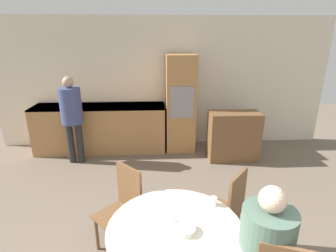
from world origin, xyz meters
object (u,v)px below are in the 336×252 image
object	(u,v)px
oven_unit	(180,104)
chair_far_right	(228,207)
sideboard	(233,136)
chair_far_left	(123,205)
cup	(213,201)
dining_table	(175,249)
person_standing	(72,112)
bowl_near	(185,229)

from	to	relation	value
oven_unit	chair_far_right	world-z (taller)	oven_unit
sideboard	chair_far_left	world-z (taller)	chair_far_left
oven_unit	chair_far_left	distance (m)	2.81
chair_far_left	cup	bearing A→B (deg)	22.67
dining_table	person_standing	distance (m)	3.22
dining_table	chair_far_right	size ratio (longest dim) A/B	1.19
oven_unit	person_standing	xyz separation A→B (m)	(-1.96, -0.53, 0.02)
chair_far_right	cup	size ratio (longest dim) A/B	12.02
sideboard	chair_far_right	bearing A→B (deg)	-107.87
oven_unit	chair_far_left	world-z (taller)	oven_unit
oven_unit	chair_far_left	xyz separation A→B (m)	(-0.86, -2.64, -0.43)
chair_far_left	cup	world-z (taller)	chair_far_left
chair_far_left	cup	xyz separation A→B (m)	(0.87, -0.37, 0.27)
dining_table	sideboard	bearing A→B (deg)	64.58
oven_unit	bowl_near	distance (m)	3.37
chair_far_right	person_standing	size ratio (longest dim) A/B	0.59
cup	bowl_near	xyz separation A→B (m)	(-0.30, -0.33, -0.02)
oven_unit	dining_table	bearing A→B (deg)	-96.27
sideboard	cup	xyz separation A→B (m)	(-0.94, -2.48, 0.33)
sideboard	chair_far_left	bearing A→B (deg)	-130.64
sideboard	bowl_near	size ratio (longest dim) A/B	5.45
sideboard	dining_table	size ratio (longest dim) A/B	0.83
chair_far_right	cup	bearing A→B (deg)	1.25
chair_far_right	bowl_near	world-z (taller)	chair_far_right
oven_unit	dining_table	xyz separation A→B (m)	(-0.36, -3.29, -0.42)
chair_far_right	cup	world-z (taller)	chair_far_right
sideboard	chair_far_right	size ratio (longest dim) A/B	0.98
dining_table	bowl_near	xyz separation A→B (m)	(0.08, -0.06, 0.24)
chair_far_right	bowl_near	xyz separation A→B (m)	(-0.52, -0.61, 0.26)
chair_far_right	sideboard	bearing A→B (deg)	-157.39
oven_unit	bowl_near	xyz separation A→B (m)	(-0.29, -3.35, -0.18)
dining_table	person_standing	bearing A→B (deg)	120.13
sideboard	oven_unit	bearing A→B (deg)	150.45
dining_table	chair_far_left	world-z (taller)	chair_far_left
dining_table	person_standing	xyz separation A→B (m)	(-1.60, 2.76, 0.44)
chair_far_right	bowl_near	size ratio (longest dim) A/B	5.54
person_standing	cup	world-z (taller)	person_standing
oven_unit	dining_table	distance (m)	3.34
chair_far_left	chair_far_right	distance (m)	1.10
person_standing	sideboard	bearing A→B (deg)	-0.10
person_standing	bowl_near	world-z (taller)	person_standing
sideboard	bowl_near	distance (m)	3.09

